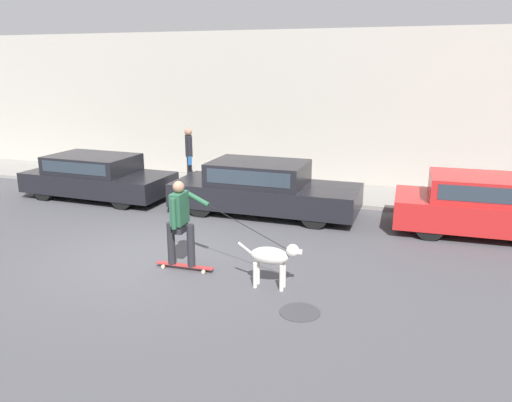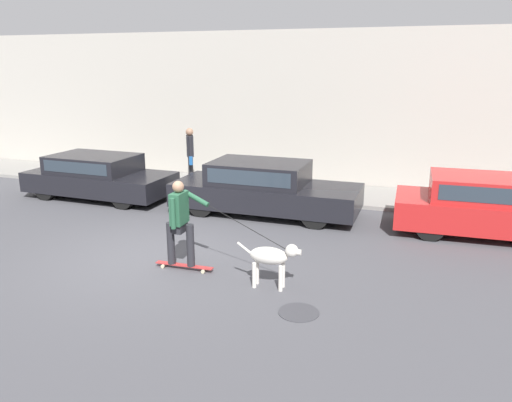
# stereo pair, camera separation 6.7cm
# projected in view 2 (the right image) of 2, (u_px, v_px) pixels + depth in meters

# --- Properties ---
(ground_plane) EXTENTS (36.00, 36.00, 0.00)m
(ground_plane) POSITION_uv_depth(u_px,v_px,m) (151.00, 259.00, 9.57)
(ground_plane) COLOR #47474C
(back_wall) EXTENTS (32.00, 0.30, 4.59)m
(back_wall) POSITION_uv_depth(u_px,v_px,m) (265.00, 108.00, 15.45)
(back_wall) COLOR #ADA89E
(back_wall) RESTS_ON ground_plane
(sidewalk_curb) EXTENTS (30.00, 2.22, 0.10)m
(sidewalk_curb) POSITION_uv_depth(u_px,v_px,m) (251.00, 188.00, 14.88)
(sidewalk_curb) COLOR gray
(sidewalk_curb) RESTS_ON ground_plane
(parked_car_0) EXTENTS (4.14, 1.86, 1.19)m
(parked_car_0) POSITION_uv_depth(u_px,v_px,m) (98.00, 177.00, 13.83)
(parked_car_0) COLOR black
(parked_car_0) RESTS_ON ground_plane
(parked_car_1) EXTENTS (4.60, 1.78, 1.30)m
(parked_car_1) POSITION_uv_depth(u_px,v_px,m) (264.00, 189.00, 12.32)
(parked_car_1) COLOR black
(parked_car_1) RESTS_ON ground_plane
(parked_car_2) EXTENTS (4.05, 1.80, 1.30)m
(parked_car_2) POSITION_uv_depth(u_px,v_px,m) (490.00, 207.00, 10.73)
(parked_car_2) COLOR black
(parked_car_2) RESTS_ON ground_plane
(dog) EXTENTS (1.10, 0.31, 0.80)m
(dog) POSITION_uv_depth(u_px,v_px,m) (272.00, 257.00, 8.18)
(dog) COLOR beige
(dog) RESTS_ON ground_plane
(skateboarder) EXTENTS (2.62, 0.58, 1.64)m
(skateboarder) POSITION_uv_depth(u_px,v_px,m) (180.00, 220.00, 8.83)
(skateboarder) COLOR beige
(skateboarder) RESTS_ON ground_plane
(pedestrian_with_bag) EXTENTS (0.41, 0.62, 1.67)m
(pedestrian_with_bag) POSITION_uv_depth(u_px,v_px,m) (190.00, 153.00, 14.98)
(pedestrian_with_bag) COLOR #28282D
(pedestrian_with_bag) RESTS_ON sidewalk_curb
(manhole_cover) EXTENTS (0.62, 0.62, 0.01)m
(manhole_cover) POSITION_uv_depth(u_px,v_px,m) (299.00, 312.00, 7.48)
(manhole_cover) COLOR #38383D
(manhole_cover) RESTS_ON ground_plane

